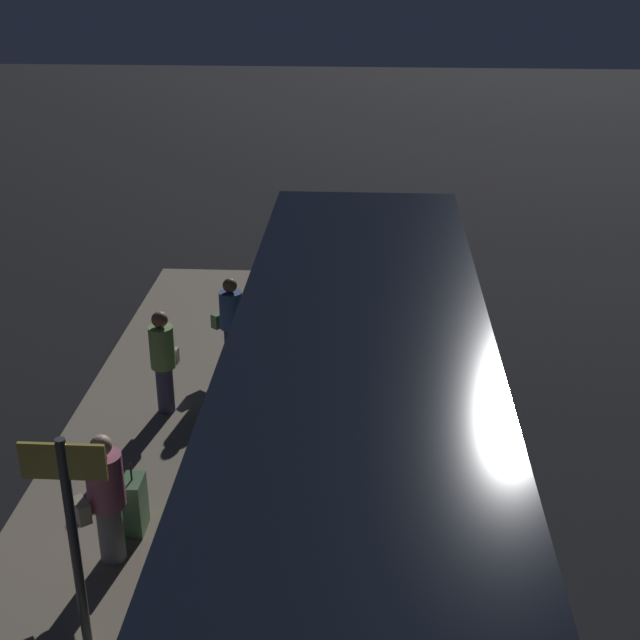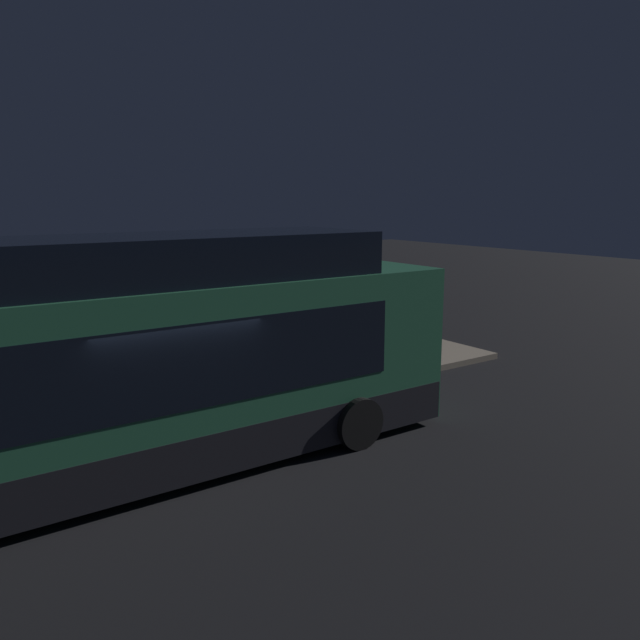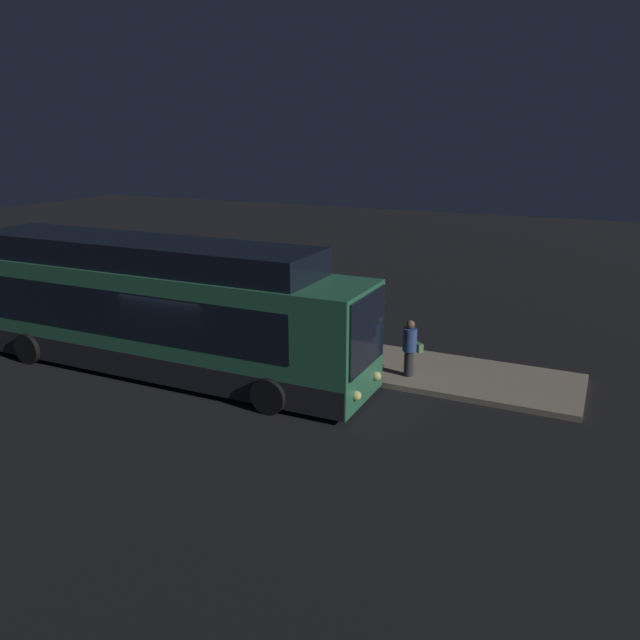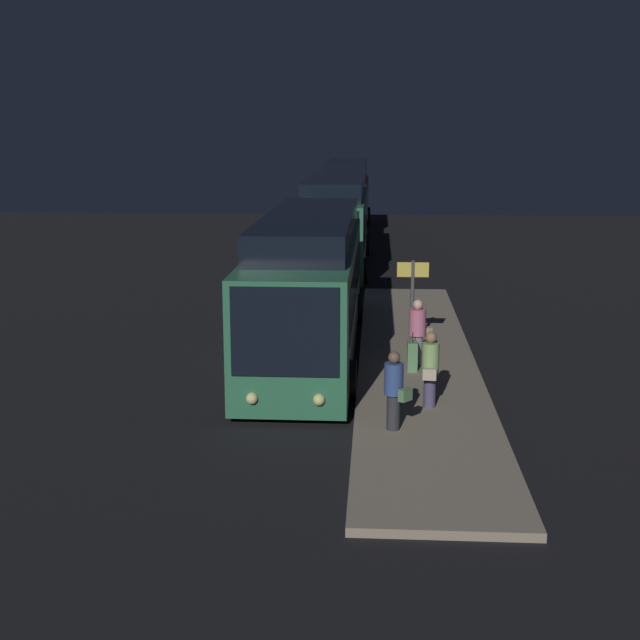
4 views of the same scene
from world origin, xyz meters
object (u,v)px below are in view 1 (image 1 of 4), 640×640
at_px(passenger_boarding, 163,358).
at_px(sign_post, 71,518).
at_px(suitcase, 134,505).
at_px(bus_lead, 355,565).
at_px(passenger_waiting, 231,320).
at_px(passenger_with_bags, 106,496).

relative_size(passenger_boarding, sign_post, 0.67).
relative_size(suitcase, sign_post, 0.39).
bearing_deg(passenger_boarding, sign_post, -82.03).
height_order(bus_lead, passenger_waiting, bus_lead).
xyz_separation_m(bus_lead, suitcase, (2.36, 2.69, -1.17)).
distance_m(passenger_boarding, sign_post, 4.80).
relative_size(passenger_waiting, sign_post, 0.65).
relative_size(bus_lead, suitcase, 13.15).
bearing_deg(suitcase, passenger_waiting, -6.80).
xyz_separation_m(suitcase, sign_post, (-1.86, 0.04, 1.19)).
bearing_deg(suitcase, bus_lead, -131.28).
relative_size(bus_lead, passenger_boarding, 7.70).
distance_m(passenger_waiting, sign_post, 6.30).
bearing_deg(passenger_waiting, sign_post, -145.50).
relative_size(passenger_with_bags, sign_post, 0.68).
bearing_deg(sign_post, suitcase, -1.38).
xyz_separation_m(bus_lead, passenger_with_bags, (1.80, 2.83, -0.65)).
distance_m(passenger_with_bags, suitcase, 0.77).
height_order(passenger_waiting, passenger_with_bags, passenger_with_bags).
distance_m(suitcase, sign_post, 2.21).
height_order(passenger_boarding, passenger_with_bags, passenger_with_bags).
height_order(passenger_boarding, passenger_waiting, passenger_boarding).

